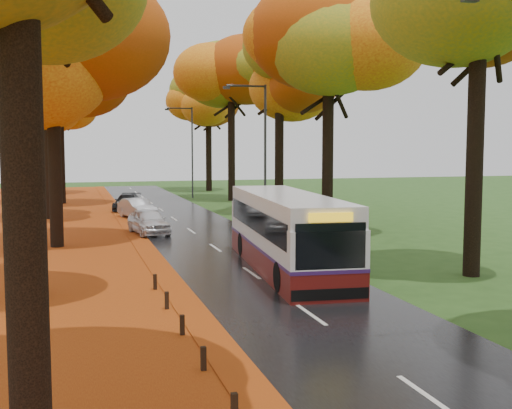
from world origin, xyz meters
name	(u,v)px	position (x,y,z in m)	size (l,w,h in m)	color
road	(211,245)	(0.00, 25.00, 0.02)	(6.50, 90.00, 0.04)	black
centre_line	(211,244)	(0.00, 25.00, 0.04)	(0.12, 90.00, 0.01)	silver
leaf_verge	(6,254)	(-9.00, 25.00, 0.01)	(12.00, 90.00, 0.02)	maroon
leaf_drift	(145,247)	(-3.05, 25.00, 0.04)	(0.90, 90.00, 0.01)	#AF5011
trees_left	(45,38)	(-7.18, 27.06, 9.53)	(9.20, 74.00, 13.88)	black
trees_right	(338,47)	(7.19, 26.91, 9.69)	(9.30, 74.20, 13.96)	black
streetlamp_mid	(261,145)	(3.95, 30.00, 4.71)	(2.45, 0.18, 8.00)	#333538
streetlamp_far	(189,145)	(3.95, 52.00, 4.71)	(2.45, 0.18, 8.00)	#333538
bus	(287,230)	(1.46, 18.31, 1.52)	(3.38, 10.89, 2.82)	#58100D
car_white	(149,221)	(-2.35, 29.50, 0.70)	(1.56, 3.88, 1.32)	silver
car_silver	(137,208)	(-2.18, 36.91, 0.67)	(1.34, 3.85, 1.27)	#95969C
car_dark	(127,202)	(-2.35, 42.28, 0.62)	(1.62, 3.99, 1.16)	black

